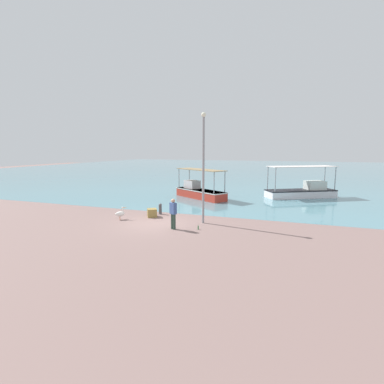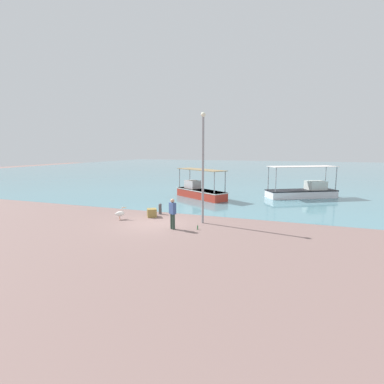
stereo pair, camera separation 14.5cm
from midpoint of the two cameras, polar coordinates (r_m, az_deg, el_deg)
name	(u,v)px [view 1 (the left image)]	position (r m, az deg, el deg)	size (l,w,h in m)	color
ground	(156,224)	(17.90, -7.07, -5.98)	(120.00, 120.00, 0.00)	#7C615C
harbor_water	(260,170)	(64.09, 12.74, 4.17)	(110.00, 90.00, 0.00)	teal
fishing_boat_outer	(303,191)	(28.82, 20.19, 0.26)	(6.32, 4.71, 2.82)	white
fishing_boat_near_left	(199,191)	(26.69, 1.28, 0.16)	(5.40, 4.19, 2.57)	red
pelican	(120,214)	(19.20, -13.72, -4.02)	(0.63, 0.66, 0.80)	#E0997A
lamp_post	(203,163)	(17.39, 1.94, 5.60)	(0.28, 0.28, 6.42)	gray
mooring_bollard	(160,208)	(20.28, -6.27, -3.12)	(0.21, 0.21, 0.74)	#47474C
fisherman_standing	(173,213)	(16.40, -3.86, -4.00)	(0.46, 0.40, 1.69)	#2D4338
cargo_crate	(152,213)	(19.57, -7.84, -3.95)	(0.62, 0.58, 0.53)	olive
glass_bottle	(198,228)	(16.46, 0.94, -6.80)	(0.07, 0.07, 0.27)	#3F7F4C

